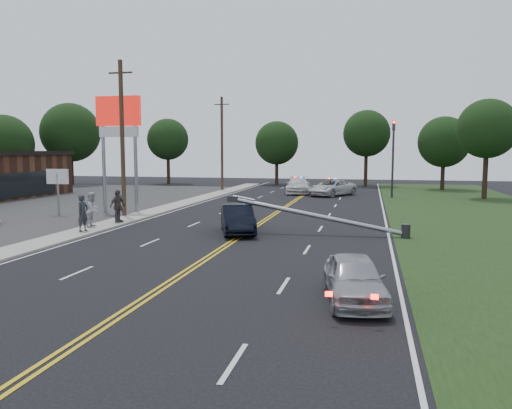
% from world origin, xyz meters
% --- Properties ---
extents(ground, '(120.00, 120.00, 0.00)m').
position_xyz_m(ground, '(0.00, 0.00, 0.00)').
color(ground, black).
rests_on(ground, ground).
extents(sidewalk, '(1.80, 70.00, 0.12)m').
position_xyz_m(sidewalk, '(-8.40, 10.00, 0.06)').
color(sidewalk, '#9F9A8F').
rests_on(sidewalk, ground).
extents(centerline_yellow, '(0.36, 80.00, 0.00)m').
position_xyz_m(centerline_yellow, '(0.00, 10.00, 0.01)').
color(centerline_yellow, gold).
rests_on(centerline_yellow, ground).
extents(pylon_sign, '(3.20, 0.35, 8.00)m').
position_xyz_m(pylon_sign, '(-10.50, 14.00, 6.00)').
color(pylon_sign, gray).
rests_on(pylon_sign, ground).
extents(small_sign, '(1.60, 0.14, 3.10)m').
position_xyz_m(small_sign, '(-14.00, 12.00, 2.33)').
color(small_sign, gray).
rests_on(small_sign, ground).
extents(traffic_signal, '(0.28, 0.41, 7.05)m').
position_xyz_m(traffic_signal, '(8.30, 30.00, 4.21)').
color(traffic_signal, '#2D2D30').
rests_on(traffic_signal, ground).
extents(fallen_streetlight, '(9.36, 0.44, 1.91)m').
position_xyz_m(fallen_streetlight, '(4.19, 8.00, 0.92)').
color(fallen_streetlight, '#2D2D30').
rests_on(fallen_streetlight, ground).
extents(utility_pole_mid, '(1.60, 0.28, 10.00)m').
position_xyz_m(utility_pole_mid, '(-9.20, 12.00, 5.08)').
color(utility_pole_mid, '#382619').
rests_on(utility_pole_mid, ground).
extents(utility_pole_far, '(1.60, 0.28, 10.00)m').
position_xyz_m(utility_pole_far, '(-9.20, 34.00, 5.08)').
color(utility_pole_far, '#382619').
rests_on(utility_pole_far, ground).
extents(tree_3, '(6.62, 6.62, 8.40)m').
position_xyz_m(tree_3, '(-34.31, 31.66, 5.08)').
color(tree_3, black).
rests_on(tree_3, ground).
extents(tree_4, '(7.37, 7.37, 10.29)m').
position_xyz_m(tree_4, '(-30.64, 39.12, 6.59)').
color(tree_4, black).
rests_on(tree_4, ground).
extents(tree_5, '(5.36, 5.36, 8.48)m').
position_xyz_m(tree_5, '(-19.53, 43.84, 5.78)').
color(tree_5, black).
rests_on(tree_5, ground).
extents(tree_6, '(5.52, 5.52, 8.07)m').
position_xyz_m(tree_6, '(-5.38, 45.47, 5.30)').
color(tree_6, black).
rests_on(tree_6, ground).
extents(tree_7, '(5.67, 5.67, 9.25)m').
position_xyz_m(tree_7, '(5.76, 45.23, 6.40)').
color(tree_7, black).
rests_on(tree_7, ground).
extents(tree_8, '(5.62, 5.62, 8.10)m').
position_xyz_m(tree_8, '(14.16, 41.21, 5.27)').
color(tree_8, black).
rests_on(tree_8, ground).
extents(tree_9, '(5.27, 5.27, 8.89)m').
position_xyz_m(tree_9, '(16.34, 30.67, 6.24)').
color(tree_9, black).
rests_on(tree_9, ground).
extents(crashed_sedan, '(2.99, 4.74, 1.47)m').
position_xyz_m(crashed_sedan, '(-0.41, 7.61, 0.74)').
color(crashed_sedan, black).
rests_on(crashed_sedan, ground).
extents(waiting_sedan, '(2.23, 4.15, 1.34)m').
position_xyz_m(waiting_sedan, '(5.94, -3.20, 0.67)').
color(waiting_sedan, '#A2A4AA').
rests_on(waiting_sedan, ground).
extents(emergency_a, '(4.97, 5.99, 1.52)m').
position_xyz_m(emergency_a, '(2.74, 30.89, 0.76)').
color(emergency_a, silver).
rests_on(emergency_a, ground).
extents(emergency_b, '(2.92, 5.88, 1.64)m').
position_xyz_m(emergency_b, '(-0.79, 32.66, 0.82)').
color(emergency_b, silver).
rests_on(emergency_b, ground).
extents(bystander_a, '(0.58, 0.77, 1.92)m').
position_xyz_m(bystander_a, '(-8.22, 5.67, 1.08)').
color(bystander_a, '#292A31').
rests_on(bystander_a, sidewalk).
extents(bystander_b, '(0.76, 0.96, 1.92)m').
position_xyz_m(bystander_b, '(-8.62, 7.26, 1.08)').
color(bystander_b, '#B9B8BD').
rests_on(bystander_b, sidewalk).
extents(bystander_c, '(0.76, 1.12, 1.60)m').
position_xyz_m(bystander_c, '(-8.25, 9.53, 0.92)').
color(bystander_c, '#1A2543').
rests_on(bystander_c, sidewalk).
extents(bystander_d, '(0.76, 1.21, 1.93)m').
position_xyz_m(bystander_d, '(-8.08, 9.08, 1.08)').
color(bystander_d, '#4E413F').
rests_on(bystander_d, sidewalk).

